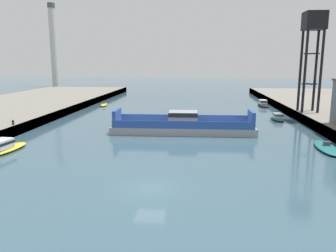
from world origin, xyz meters
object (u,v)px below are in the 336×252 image
chain_ferry (183,126)px  moored_boat_near_left (263,104)px  moored_boat_near_right (326,147)px  moored_boat_mid_right (104,105)px  crane_tower (313,33)px  smokestack_distant_a (53,43)px  moored_boat_mid_left (277,117)px  moored_boat_far_left (4,147)px

chain_ferry → moored_boat_near_left: 35.83m
moored_boat_near_left → moored_boat_near_right: 39.53m
moored_boat_mid_right → moored_boat_near_right: bearing=-44.5°
chain_ferry → crane_tower: 28.83m
smokestack_distant_a → chain_ferry: bearing=-56.9°
crane_tower → moored_boat_near_left: bearing=102.8°
moored_boat_mid_left → smokestack_distant_a: size_ratio=0.16×
moored_boat_near_left → chain_ferry: bearing=-119.2°
crane_tower → moored_boat_mid_right: bearing=159.2°
moored_boat_mid_right → crane_tower: (41.78, -15.87, 14.79)m
moored_boat_near_left → smokestack_distant_a: (-75.97, 58.48, 17.52)m
moored_boat_mid_right → moored_boat_far_left: 41.40m
moored_boat_near_left → moored_boat_mid_left: moored_boat_near_left is taller
moored_boat_near_left → moored_boat_far_left: 57.85m
moored_boat_near_left → moored_boat_mid_right: bearing=-176.1°
smokestack_distant_a → crane_tower: bearing=-43.8°
chain_ferry → moored_boat_mid_right: chain_ferry is taller
moored_boat_near_left → moored_boat_mid_right: size_ratio=1.28×
chain_ferry → moored_boat_near_left: bearing=60.8°
chain_ferry → moored_boat_mid_right: size_ratio=4.10×
moored_boat_near_right → crane_tower: (4.26, 21.06, 14.81)m
chain_ferry → moored_boat_mid_right: bearing=125.1°
moored_boat_far_left → crane_tower: 51.04m
crane_tower → smokestack_distant_a: (-80.16, 76.95, 3.00)m
smokestack_distant_a → moored_boat_near_left: bearing=-37.6°
moored_boat_near_right → moored_boat_far_left: bearing=-173.2°
moored_boat_near_left → moored_boat_far_left: (-37.57, -43.99, 0.02)m
moored_boat_mid_left → smokestack_distant_a: 109.00m
moored_boat_near_left → moored_boat_mid_left: (-0.97, -18.62, -0.12)m
moored_boat_near_right → smokestack_distant_a: (-75.91, 98.02, 17.81)m
moored_boat_mid_right → smokestack_distant_a: 74.30m
moored_boat_near_left → crane_tower: bearing=-77.2°
crane_tower → smokestack_distant_a: bearing=136.2°
chain_ferry → moored_boat_mid_right: 35.06m
chain_ferry → moored_boat_near_right: (17.39, -8.24, -0.74)m
smokestack_distant_a → moored_boat_mid_right: bearing=-57.9°
moored_boat_mid_left → moored_boat_far_left: bearing=-145.3°
moored_boat_near_left → smokestack_distant_a: 97.46m
moored_boat_near_left → moored_boat_mid_right: moored_boat_near_left is taller
moored_boat_mid_left → smokestack_distant_a: (-75.01, 77.10, 17.64)m
chain_ferry → smokestack_distant_a: size_ratio=0.61×
moored_boat_mid_left → moored_boat_mid_right: bearing=156.4°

